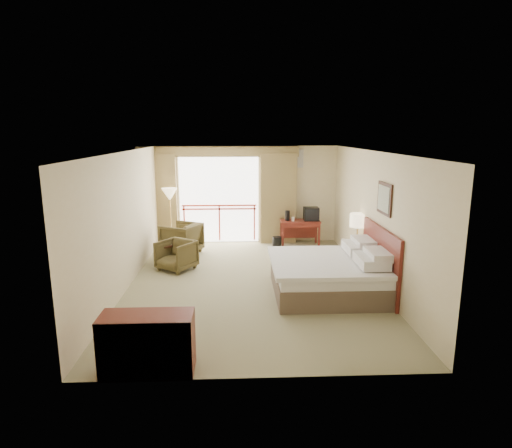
{
  "coord_description": "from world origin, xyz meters",
  "views": [
    {
      "loc": [
        -0.28,
        -8.41,
        3.08
      ],
      "look_at": [
        0.11,
        0.4,
        1.17
      ],
      "focal_mm": 30.0,
      "sensor_mm": 36.0,
      "label": 1
    }
  ],
  "objects_px": {
    "table_lamp": "(358,221)",
    "wastebasket": "(277,242)",
    "desk": "(300,226)",
    "floor_lamp": "(170,197)",
    "armchair_near": "(177,269)",
    "side_table": "(165,251)",
    "bed": "(330,274)",
    "tv": "(311,214)",
    "nightstand": "(357,257)",
    "dresser": "(147,344)",
    "armchair_far": "(182,253)"
  },
  "relations": [
    {
      "from": "desk",
      "to": "floor_lamp",
      "type": "height_order",
      "value": "floor_lamp"
    },
    {
      "from": "side_table",
      "to": "desk",
      "type": "bearing_deg",
      "value": 26.44
    },
    {
      "from": "bed",
      "to": "wastebasket",
      "type": "distance_m",
      "value": 3.41
    },
    {
      "from": "table_lamp",
      "to": "side_table",
      "type": "bearing_deg",
      "value": 173.48
    },
    {
      "from": "armchair_far",
      "to": "side_table",
      "type": "bearing_deg",
      "value": 12.79
    },
    {
      "from": "side_table",
      "to": "floor_lamp",
      "type": "distance_m",
      "value": 1.93
    },
    {
      "from": "desk",
      "to": "wastebasket",
      "type": "relative_size",
      "value": 3.53
    },
    {
      "from": "table_lamp",
      "to": "dresser",
      "type": "height_order",
      "value": "table_lamp"
    },
    {
      "from": "wastebasket",
      "to": "tv",
      "type": "bearing_deg",
      "value": 13.61
    },
    {
      "from": "bed",
      "to": "side_table",
      "type": "relative_size",
      "value": 4.26
    },
    {
      "from": "nightstand",
      "to": "floor_lamp",
      "type": "height_order",
      "value": "floor_lamp"
    },
    {
      "from": "tv",
      "to": "armchair_near",
      "type": "distance_m",
      "value": 4.04
    },
    {
      "from": "tv",
      "to": "armchair_far",
      "type": "distance_m",
      "value": 3.63
    },
    {
      "from": "wastebasket",
      "to": "armchair_far",
      "type": "height_order",
      "value": "armchair_far"
    },
    {
      "from": "nightstand",
      "to": "wastebasket",
      "type": "relative_size",
      "value": 2.09
    },
    {
      "from": "desk",
      "to": "dresser",
      "type": "height_order",
      "value": "dresser"
    },
    {
      "from": "table_lamp",
      "to": "dresser",
      "type": "bearing_deg",
      "value": -133.29
    },
    {
      "from": "table_lamp",
      "to": "desk",
      "type": "height_order",
      "value": "table_lamp"
    },
    {
      "from": "desk",
      "to": "armchair_far",
      "type": "bearing_deg",
      "value": -170.38
    },
    {
      "from": "tv",
      "to": "table_lamp",
      "type": "bearing_deg",
      "value": -57.59
    },
    {
      "from": "tv",
      "to": "floor_lamp",
      "type": "relative_size",
      "value": 0.25
    },
    {
      "from": "bed",
      "to": "armchair_near",
      "type": "relative_size",
      "value": 2.86
    },
    {
      "from": "table_lamp",
      "to": "side_table",
      "type": "height_order",
      "value": "table_lamp"
    },
    {
      "from": "side_table",
      "to": "dresser",
      "type": "bearing_deg",
      "value": -83.29
    },
    {
      "from": "table_lamp",
      "to": "wastebasket",
      "type": "bearing_deg",
      "value": 130.27
    },
    {
      "from": "floor_lamp",
      "to": "dresser",
      "type": "relative_size",
      "value": 1.36
    },
    {
      "from": "tv",
      "to": "armchair_far",
      "type": "xyz_separation_m",
      "value": [
        -3.46,
        -0.65,
        -0.88
      ]
    },
    {
      "from": "table_lamp",
      "to": "floor_lamp",
      "type": "xyz_separation_m",
      "value": [
        -4.48,
        2.13,
        0.26
      ]
    },
    {
      "from": "table_lamp",
      "to": "armchair_near",
      "type": "relative_size",
      "value": 0.86
    },
    {
      "from": "bed",
      "to": "tv",
      "type": "bearing_deg",
      "value": 86.34
    },
    {
      "from": "bed",
      "to": "side_table",
      "type": "distance_m",
      "value": 3.98
    },
    {
      "from": "wastebasket",
      "to": "side_table",
      "type": "distance_m",
      "value": 3.12
    },
    {
      "from": "table_lamp",
      "to": "wastebasket",
      "type": "height_order",
      "value": "table_lamp"
    },
    {
      "from": "armchair_near",
      "to": "side_table",
      "type": "height_order",
      "value": "side_table"
    },
    {
      "from": "bed",
      "to": "wastebasket",
      "type": "relative_size",
      "value": 6.97
    },
    {
      "from": "bed",
      "to": "armchair_far",
      "type": "xyz_separation_m",
      "value": [
        -3.23,
        2.91,
        -0.38
      ]
    },
    {
      "from": "bed",
      "to": "dresser",
      "type": "relative_size",
      "value": 1.79
    },
    {
      "from": "table_lamp",
      "to": "wastebasket",
      "type": "distance_m",
      "value": 2.7
    },
    {
      "from": "wastebasket",
      "to": "side_table",
      "type": "relative_size",
      "value": 0.61
    },
    {
      "from": "armchair_far",
      "to": "dresser",
      "type": "relative_size",
      "value": 0.73
    },
    {
      "from": "bed",
      "to": "tv",
      "type": "distance_m",
      "value": 3.6
    },
    {
      "from": "bed",
      "to": "side_table",
      "type": "bearing_deg",
      "value": 151.36
    },
    {
      "from": "bed",
      "to": "armchair_far",
      "type": "bearing_deg",
      "value": 138.02
    },
    {
      "from": "nightstand",
      "to": "dresser",
      "type": "bearing_deg",
      "value": -136.63
    },
    {
      "from": "desk",
      "to": "floor_lamp",
      "type": "bearing_deg",
      "value": 178.32
    },
    {
      "from": "desk",
      "to": "armchair_far",
      "type": "height_order",
      "value": "desk"
    },
    {
      "from": "tv",
      "to": "desk",
      "type": "bearing_deg",
      "value": -175.01
    },
    {
      "from": "bed",
      "to": "desk",
      "type": "bearing_deg",
      "value": 91.15
    },
    {
      "from": "bed",
      "to": "wastebasket",
      "type": "height_order",
      "value": "bed"
    },
    {
      "from": "desk",
      "to": "floor_lamp",
      "type": "distance_m",
      "value": 3.61
    }
  ]
}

